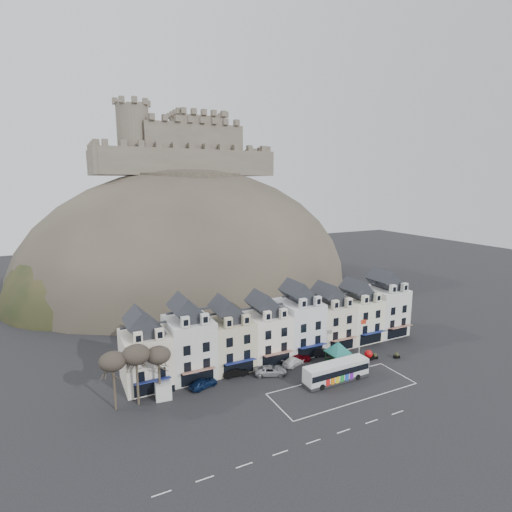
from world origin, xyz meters
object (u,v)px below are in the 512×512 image
at_px(car_black, 235,372).
at_px(car_maroon, 299,359).
at_px(bus, 336,371).
at_px(car_navy, 203,383).
at_px(red_buoy, 369,355).
at_px(flagpole, 360,339).
at_px(bus_shelter, 338,347).
at_px(car_charcoal, 323,352).
at_px(white_van, 162,386).
at_px(car_silver, 270,370).
at_px(car_white, 294,361).

relative_size(car_black, car_maroon, 0.95).
height_order(bus, car_navy, bus).
bearing_deg(car_black, red_buoy, -96.12).
bearing_deg(flagpole, bus_shelter, 157.73).
bearing_deg(car_charcoal, white_van, 112.57).
bearing_deg(bus, bus_shelter, 48.83).
xyz_separation_m(car_navy, car_black, (5.73, 1.21, -0.06)).
height_order(white_van, car_black, white_van).
relative_size(red_buoy, car_silver, 0.34).
relative_size(bus, car_navy, 2.51).
xyz_separation_m(car_navy, car_charcoal, (22.53, 1.21, -0.01)).
bearing_deg(car_black, car_silver, -106.25).
distance_m(flagpole, car_navy, 26.35).
distance_m(red_buoy, car_white, 13.21).
bearing_deg(car_silver, car_maroon, -54.92).
bearing_deg(car_navy, car_maroon, -103.46).
bearing_deg(car_navy, flagpole, -116.27).
bearing_deg(car_white, bus_shelter, -139.59).
distance_m(flagpole, car_black, 21.15).
distance_m(bus_shelter, flagpole, 3.86).
distance_m(car_navy, car_maroon, 17.35).
relative_size(car_white, car_charcoal, 1.06).
distance_m(flagpole, car_silver, 15.70).
xyz_separation_m(car_silver, car_charcoal, (11.60, 2.09, 0.02)).
height_order(red_buoy, car_white, red_buoy).
distance_m(bus, white_van, 26.21).
relative_size(car_navy, car_black, 1.05).
xyz_separation_m(bus, car_navy, (-18.97, 7.23, -0.96)).
distance_m(car_silver, car_white, 5.35).
xyz_separation_m(white_van, car_black, (11.57, 0.00, -0.47)).
distance_m(bus_shelter, car_charcoal, 5.35).
height_order(car_silver, car_maroon, car_maroon).
xyz_separation_m(bus, car_maroon, (-1.64, 7.90, -0.95)).
relative_size(red_buoy, car_charcoal, 0.39).
bearing_deg(flagpole, car_black, 163.18).
distance_m(flagpole, white_van, 32.21).
bearing_deg(red_buoy, car_white, 162.65).
xyz_separation_m(bus_shelter, car_charcoal, (0.29, 4.63, -2.67)).
relative_size(bus, car_black, 2.63).
bearing_deg(white_van, car_navy, -4.60).
bearing_deg(bus_shelter, car_silver, 166.32).
bearing_deg(bus, car_silver, 141.07).
xyz_separation_m(flagpole, white_van, (-31.44, 6.01, -3.58)).
bearing_deg(car_charcoal, car_white, 120.15).
height_order(flagpole, car_maroon, flagpole).
relative_size(bus_shelter, car_black, 1.66).
relative_size(white_van, car_black, 1.26).
distance_m(bus, bus_shelter, 5.31).
bearing_deg(car_silver, red_buoy, -77.10).
xyz_separation_m(flagpole, car_black, (-19.87, 6.01, -4.04)).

